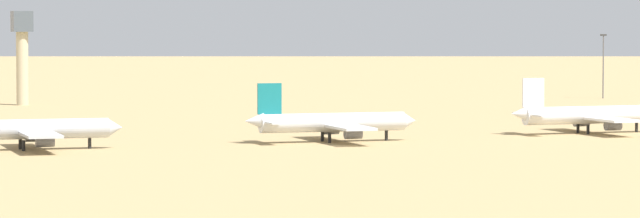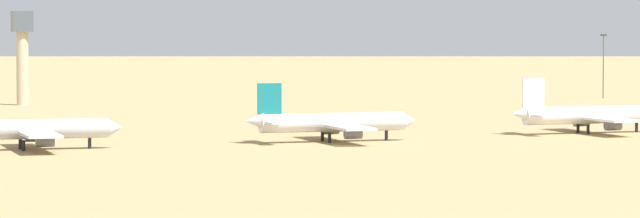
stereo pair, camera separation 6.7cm
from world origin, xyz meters
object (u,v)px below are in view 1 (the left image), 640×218
at_px(parked_jet_teal_4, 331,123).
at_px(parked_jet_red_3, 27,129).
at_px(control_tower, 22,48).
at_px(parked_jet_white_5, 588,115).
at_px(light_pole_east, 603,62).

bearing_deg(parked_jet_teal_4, parked_jet_red_3, -178.03).
xyz_separation_m(parked_jet_teal_4, control_tower, (-30.92, 154.80, 11.37)).
height_order(parked_jet_white_5, control_tower, control_tower).
height_order(parked_jet_red_3, parked_jet_white_5, parked_jet_white_5).
relative_size(parked_jet_teal_4, control_tower, 1.37).
relative_size(parked_jet_red_3, parked_jet_teal_4, 1.00).
bearing_deg(light_pole_east, parked_jet_white_5, -119.78).
bearing_deg(control_tower, parked_jet_white_5, -59.45).
bearing_deg(parked_jet_red_3, control_tower, 82.47).
height_order(parked_jet_red_3, parked_jet_teal_4, parked_jet_teal_4).
xyz_separation_m(parked_jet_white_5, control_tower, (-88.41, 149.80, 11.35)).
xyz_separation_m(parked_jet_white_5, light_pole_east, (74.93, 130.91, 6.70)).
bearing_deg(parked_jet_white_5, light_pole_east, 60.48).
bearing_deg(light_pole_east, parked_jet_red_3, -144.41).
distance_m(control_tower, light_pole_east, 164.49).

